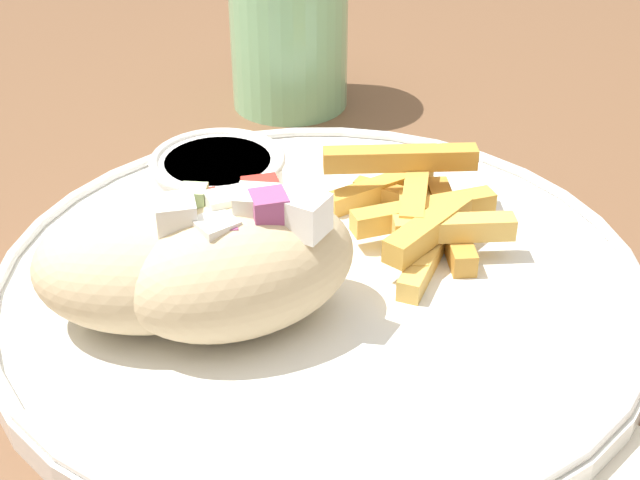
# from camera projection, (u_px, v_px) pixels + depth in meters

# --- Properties ---
(table) EXTENTS (1.36, 1.36, 0.74)m
(table) POSITION_uv_depth(u_px,v_px,m) (377.00, 388.00, 0.48)
(table) COLOR brown
(table) RESTS_ON ground_plane
(plate) EXTENTS (0.32, 0.32, 0.02)m
(plate) POSITION_uv_depth(u_px,v_px,m) (320.00, 282.00, 0.44)
(plate) COLOR white
(plate) RESTS_ON table
(pita_sandwich_near) EXTENTS (0.12, 0.10, 0.07)m
(pita_sandwich_near) POSITION_uv_depth(u_px,v_px,m) (242.00, 265.00, 0.39)
(pita_sandwich_near) COLOR beige
(pita_sandwich_near) RESTS_ON plate
(pita_sandwich_far) EXTENTS (0.13, 0.13, 0.06)m
(pita_sandwich_far) POSITION_uv_depth(u_px,v_px,m) (157.00, 260.00, 0.39)
(pita_sandwich_far) COLOR beige
(pita_sandwich_far) RESTS_ON plate
(fries_pile) EXTENTS (0.11, 0.11, 0.04)m
(fries_pile) POSITION_uv_depth(u_px,v_px,m) (421.00, 209.00, 0.46)
(fries_pile) COLOR #E5B251
(fries_pile) RESTS_ON plate
(sauce_ramekin) EXTENTS (0.07, 0.07, 0.03)m
(sauce_ramekin) POSITION_uv_depth(u_px,v_px,m) (219.00, 180.00, 0.47)
(sauce_ramekin) COLOR white
(sauce_ramekin) RESTS_ON plate
(water_glass) EXTENTS (0.08, 0.08, 0.12)m
(water_glass) POSITION_uv_depth(u_px,v_px,m) (289.00, 33.00, 0.61)
(water_glass) COLOR #8CCC93
(water_glass) RESTS_ON table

